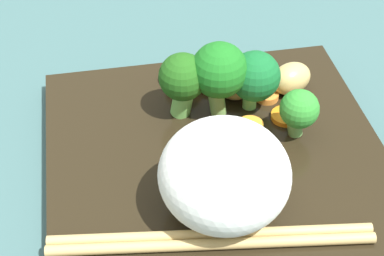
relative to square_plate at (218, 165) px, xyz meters
The scene contains 19 objects.
ground_plane 1.91cm from the square_plate, ahead, with size 110.00×110.00×2.00cm, color #385A5B.
square_plate is the anchor object (origin of this frame).
rice_mound 7.32cm from the square_plate, 10.00° to the right, with size 9.61×9.68×7.63cm, color white.
broccoli_floret_0 7.98cm from the square_plate, 167.29° to the left, with size 4.91×4.91×7.09cm.
broccoli_floret_1 7.98cm from the square_plate, 164.19° to the right, with size 4.22×4.22×6.18cm.
broccoli_floret_2 8.15cm from the square_plate, 100.73° to the left, with size 3.34×3.34×4.73cm.
broccoli_floret_3 8.44cm from the square_plate, 141.73° to the left, with size 4.50×4.50×5.80cm.
carrot_slice_0 9.88cm from the square_plate, behind, with size 3.19×3.19×0.64cm, color orange.
carrot_slice_1 11.49cm from the square_plate, 155.14° to the left, with size 2.63×2.63×0.48cm, color orange.
carrot_slice_2 12.01cm from the square_plate, 143.15° to the left, with size 2.62×2.62×0.57cm, color orange.
carrot_slice_3 9.15cm from the square_plate, 137.48° to the left, with size 2.23×2.23×0.62cm, color orange.
carrot_slice_4 4.74cm from the square_plate, 129.56° to the left, with size 2.28×2.28×0.56cm, color #FC9D2E.
carrot_slice_5 7.92cm from the square_plate, 117.56° to the left, with size 2.57×2.57×0.45cm, color orange.
pepper_chunk_0 2.80cm from the square_plate, behind, with size 2.06×1.71×1.49cm, color red.
pepper_chunk_1 3.29cm from the square_plate, 94.85° to the left, with size 3.11×2.44×1.47cm, color red.
chicken_piece_0 10.64cm from the square_plate, behind, with size 3.92×3.51×2.63cm, color tan.
chicken_piece_1 8.38cm from the square_plate, 157.67° to the left, with size 2.83×2.33×1.61cm, color tan.
chicken_piece_2 11.48cm from the square_plate, 130.47° to the left, with size 4.00×2.89×2.91cm, color tan.
chopstick_pair 8.88cm from the square_plate, 16.70° to the right, with size 5.14×23.46×0.81cm.
Camera 1 is at (34.18, -9.14, 36.91)cm, focal length 56.24 mm.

